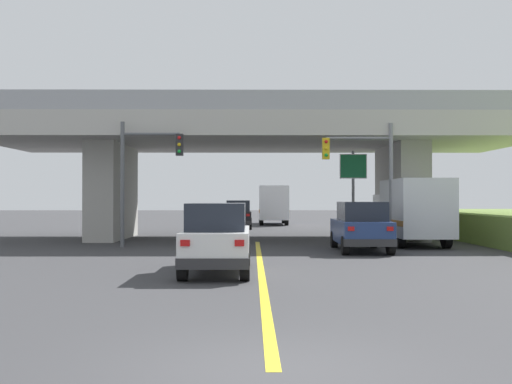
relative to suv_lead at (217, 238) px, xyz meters
name	(u,v)px	position (x,y,z in m)	size (l,w,h in m)	color
ground	(257,239)	(1.27, 15.25, -1.01)	(160.00, 160.00, 0.00)	#353538
overpass_bridge	(257,146)	(1.27, 15.25, 3.95)	(28.07, 10.65, 7.08)	#B7B5AD
lane_divider_stripe	(261,268)	(1.27, 1.27, -1.01)	(0.20, 22.87, 0.01)	yellow
suv_lead	(217,238)	(0.00, 0.00, 0.00)	(1.88, 4.84, 2.02)	silver
suv_crossing	(361,226)	(5.44, 7.22, 0.00)	(2.05, 4.73, 2.02)	navy
box_truck	(412,211)	(8.43, 10.70, 0.58)	(2.33, 6.72, 3.02)	silver
sedan_oncoming	(239,214)	(0.04, 26.36, 0.00)	(1.89, 4.75, 2.02)	black
traffic_signal_nearside	(368,168)	(6.22, 9.87, 2.52)	(3.19, 0.36, 5.56)	slate
traffic_signal_farside	(143,167)	(-3.83, 9.44, 2.55)	(2.78, 0.36, 5.56)	#56595E
highway_sign	(353,176)	(6.06, 12.87, 2.26)	(1.36, 0.17, 4.54)	slate
semi_truck_distant	(273,205)	(2.76, 33.16, 0.64)	(2.33, 6.60, 3.18)	navy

